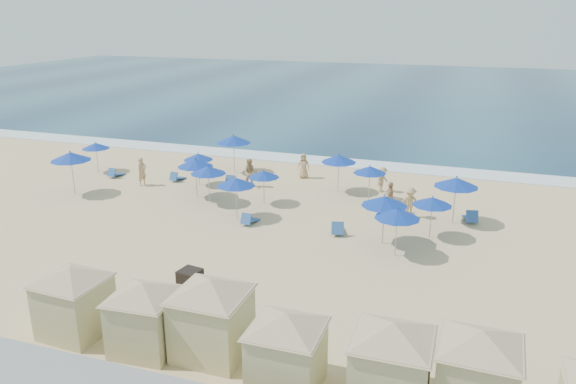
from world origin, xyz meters
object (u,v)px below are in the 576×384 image
Objects in this scene: cabana_0 at (73,292)px; beachgoer_4 at (304,166)px; umbrella_2 at (198,157)px; beachgoer_2 at (390,197)px; cabana_5 at (479,361)px; umbrella_1 at (70,156)px; umbrella_7 at (339,159)px; umbrella_9 at (370,170)px; umbrella_6 at (236,182)px; umbrella_12 at (195,163)px; beachgoer_0 at (142,172)px; umbrella_4 at (234,139)px; cabana_1 at (144,308)px; beachgoer_3 at (382,180)px; beachgoer_5 at (410,203)px; umbrella_10 at (456,182)px; cabana_3 at (287,341)px; umbrella_11 at (432,201)px; beachgoer_1 at (250,173)px; cabana_4 at (392,353)px; umbrella_3 at (208,170)px; cabana_2 at (211,307)px; umbrella_0 at (96,146)px; umbrella_13 at (397,214)px; umbrella_5 at (264,174)px; trash_bin at (190,279)px.

cabana_0 is 2.61× the size of beachgoer_4.
beachgoer_2 is (12.32, -1.22, -0.97)m from umbrella_2.
cabana_5 is 1.66× the size of umbrella_1.
umbrella_7 reaches higher than umbrella_9.
cabana_5 reaches higher than umbrella_6.
umbrella_12 is 1.33× the size of beachgoer_0.
umbrella_4 reaches higher than umbrella_6.
cabana_1 is (2.82, -0.06, -0.05)m from cabana_0.
beachgoer_3 is 4.56m from beachgoer_5.
umbrella_10 is 14.75m from umbrella_12.
umbrella_11 is (2.88, 13.10, 0.35)m from cabana_3.
umbrella_1 is 18.89m from beachgoer_2.
umbrella_7 is at bearing -14.03° from umbrella_4.
umbrella_9 is 1.20× the size of beachgoer_1.
umbrella_12 reaches higher than beachgoer_2.
cabana_4 reaches higher than cabana_1.
beachgoer_4 is at bearing 82.64° from umbrella_6.
umbrella_3 is at bearing 132.15° from cabana_4.
cabana_5 is (8.09, -0.16, -0.06)m from cabana_2.
umbrella_3 is 3.01m from umbrella_6.
umbrella_1 reaches higher than umbrella_7.
umbrella_9 is (17.13, 4.53, -0.45)m from umbrella_1.
umbrella_9 is 7.65m from beachgoer_1.
cabana_0 is 12.11m from umbrella_6.
umbrella_9 is (1.77, 16.82, 0.22)m from cabana_2.
umbrella_4 is (-3.17, 20.28, 0.76)m from cabana_0.
cabana_4 is at bearing -147.50° from beachgoer_3.
umbrella_7 is at bearing 131.18° from beachgoer_3.
umbrella_4 is at bearing 177.06° from beachgoer_4.
umbrella_1 reaches higher than beachgoer_0.
umbrella_0 is 0.92× the size of umbrella_3.
beachgoer_1 is (-0.81, 17.50, -0.65)m from cabana_0.
umbrella_11 is (7.88, 12.74, 0.38)m from cabana_1.
cabana_0 is 2.38× the size of beachgoer_1.
umbrella_13 is 13.06m from beachgoer_4.
umbrella_4 is (8.95, 2.98, 0.47)m from umbrella_0.
umbrella_9 is at bearing 14.80° from umbrella_1.
umbrella_6 is 4.53m from umbrella_12.
umbrella_4 reaches higher than beachgoer_3.
umbrella_5 is at bearing 113.64° from cabana_3.
trash_bin is at bearing -130.95° from umbrella_10.
umbrella_3 is (2.25, -3.06, 0.16)m from umbrella_2.
umbrella_0 is (-17.12, 16.89, 0.16)m from cabana_2.
umbrella_4 is (7.19, 7.57, -0.04)m from umbrella_1.
umbrella_12 is 4.61m from beachgoer_0.
beachgoer_1 is at bearing 11.29° from umbrella_2.
umbrella_11 is at bearing -111.27° from umbrella_10.
cabana_4 is at bearing -76.58° from beachgoer_1.
umbrella_13 reaches higher than umbrella_0.
beachgoer_2 is at bearing 10.33° from umbrella_3.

